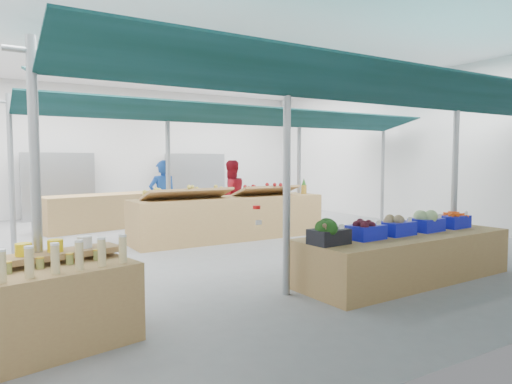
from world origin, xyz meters
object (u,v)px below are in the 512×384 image
vendor_left (163,199)px  vendor_right (231,196)px  veg_counter (405,257)px  bottle_shelf (37,307)px  fruit_counter (230,218)px

vendor_left → vendor_right: size_ratio=1.00×
veg_counter → vendor_right: (-0.02, 5.60, 0.55)m
bottle_shelf → fruit_counter: (4.40, 4.54, 0.05)m
fruit_counter → vendor_right: vendor_right is taller
vendor_right → bottle_shelf: bearing=47.7°
bottle_shelf → fruit_counter: bottle_shelf is taller
veg_counter → fruit_counter: (-0.62, 4.50, 0.13)m
bottle_shelf → veg_counter: (5.02, 0.04, -0.08)m
veg_counter → fruit_counter: bearing=95.6°
veg_counter → fruit_counter: fruit_counter is taller
bottle_shelf → vendor_right: (5.00, 5.64, 0.47)m
bottle_shelf → vendor_left: size_ratio=1.05×
veg_counter → fruit_counter: size_ratio=0.79×
fruit_counter → vendor_left: (-1.20, 1.10, 0.42)m
veg_counter → vendor_left: (-1.82, 5.60, 0.55)m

